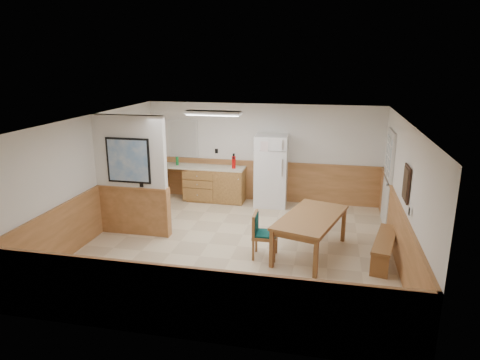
% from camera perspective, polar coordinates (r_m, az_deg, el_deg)
% --- Properties ---
extents(ground, '(6.00, 6.00, 0.00)m').
position_cam_1_polar(ground, '(8.53, -0.40, -8.80)').
color(ground, beige).
rests_on(ground, ground).
extents(ceiling, '(6.00, 6.00, 0.02)m').
position_cam_1_polar(ceiling, '(7.83, -0.44, 8.09)').
color(ceiling, silver).
rests_on(ceiling, back_wall).
extents(back_wall, '(6.00, 0.02, 2.50)m').
position_cam_1_polar(back_wall, '(10.95, 2.95, 3.62)').
color(back_wall, white).
rests_on(back_wall, ground).
extents(right_wall, '(0.02, 6.00, 2.50)m').
position_cam_1_polar(right_wall, '(8.03, 21.00, -1.93)').
color(right_wall, white).
rests_on(right_wall, ground).
extents(left_wall, '(0.02, 6.00, 2.50)m').
position_cam_1_polar(left_wall, '(9.19, -19.01, 0.41)').
color(left_wall, white).
rests_on(left_wall, ground).
extents(wainscot_back, '(6.00, 0.04, 1.00)m').
position_cam_1_polar(wainscot_back, '(11.11, 2.88, -0.18)').
color(wainscot_back, '#BF814C').
rests_on(wainscot_back, ground).
extents(wainscot_right, '(0.04, 6.00, 1.00)m').
position_cam_1_polar(wainscot_right, '(8.27, 20.36, -6.88)').
color(wainscot_right, '#BF814C').
rests_on(wainscot_right, ground).
extents(wainscot_left, '(0.04, 6.00, 1.00)m').
position_cam_1_polar(wainscot_left, '(9.39, -18.50, -4.01)').
color(wainscot_left, '#BF814C').
rests_on(wainscot_left, ground).
extents(partition_wall, '(1.50, 0.20, 2.50)m').
position_cam_1_polar(partition_wall, '(9.01, -14.27, 0.37)').
color(partition_wall, white).
rests_on(partition_wall, ground).
extents(kitchen_counter, '(2.20, 0.61, 1.00)m').
position_cam_1_polar(kitchen_counter, '(11.09, -3.54, -0.44)').
color(kitchen_counter, '#B3833F').
rests_on(kitchen_counter, ground).
extents(exterior_door, '(0.07, 1.02, 2.15)m').
position_cam_1_polar(exterior_door, '(9.89, 19.10, 0.25)').
color(exterior_door, silver).
rests_on(exterior_door, ground).
extents(kitchen_window, '(0.80, 0.04, 1.00)m').
position_cam_1_polar(kitchen_window, '(11.38, -7.59, 5.51)').
color(kitchen_window, silver).
rests_on(kitchen_window, back_wall).
extents(wall_painting, '(0.04, 0.50, 0.60)m').
position_cam_1_polar(wall_painting, '(7.66, 21.29, -0.44)').
color(wall_painting, black).
rests_on(wall_painting, right_wall).
extents(fluorescent_fixture, '(1.20, 0.30, 0.09)m').
position_cam_1_polar(fluorescent_fixture, '(9.28, -3.58, 8.92)').
color(fluorescent_fixture, silver).
rests_on(fluorescent_fixture, ceiling).
extents(refrigerator, '(0.81, 0.74, 1.78)m').
position_cam_1_polar(refrigerator, '(10.64, 4.17, 1.25)').
color(refrigerator, white).
rests_on(refrigerator, ground).
extents(dining_table, '(1.41, 2.03, 0.75)m').
position_cam_1_polar(dining_table, '(8.09, 9.43, -5.36)').
color(dining_table, olive).
rests_on(dining_table, ground).
extents(dining_bench, '(0.62, 1.49, 0.45)m').
position_cam_1_polar(dining_bench, '(8.24, 18.74, -8.03)').
color(dining_bench, olive).
rests_on(dining_bench, ground).
extents(dining_chair, '(0.63, 0.45, 0.85)m').
position_cam_1_polar(dining_chair, '(7.93, 2.76, -6.89)').
color(dining_chair, olive).
rests_on(dining_chair, ground).
extents(fire_extinguisher, '(0.10, 0.10, 0.38)m').
position_cam_1_polar(fire_extinguisher, '(10.76, -0.84, 2.43)').
color(fire_extinguisher, red).
rests_on(fire_extinguisher, kitchen_counter).
extents(soap_bottle, '(0.09, 0.09, 0.22)m').
position_cam_1_polar(soap_bottle, '(11.24, -8.37, 2.54)').
color(soap_bottle, '#177F34').
rests_on(soap_bottle, kitchen_counter).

